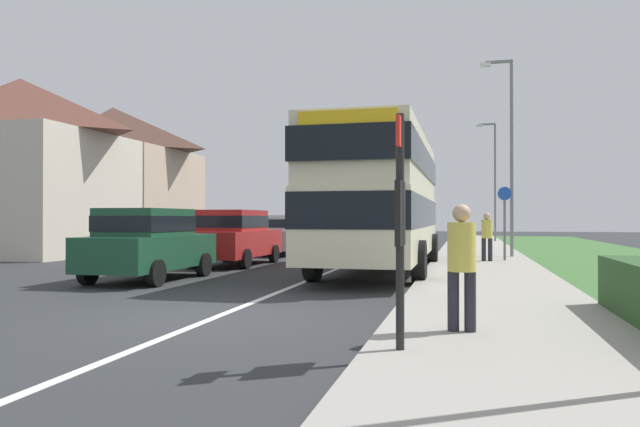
{
  "coord_description": "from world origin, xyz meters",
  "views": [
    {
      "loc": [
        3.67,
        -8.24,
        1.5
      ],
      "look_at": [
        0.56,
        4.41,
        1.6
      ],
      "focal_mm": 33.25,
      "sensor_mm": 36.0,
      "label": 1
    }
  ],
  "objects_px": {
    "pedestrian_walking_away": "(487,234)",
    "street_lamp_mid": "(509,145)",
    "bus_stop_sign": "(400,214)",
    "street_lamp_far": "(493,174)",
    "parked_car_red": "(234,235)",
    "cycle_route_sign": "(505,220)",
    "double_decker_bus": "(381,195)",
    "parked_car_dark_green": "(148,241)",
    "parked_car_silver": "(282,233)",
    "pedestrian_at_stop": "(462,261)",
    "parked_car_black": "(316,230)"
  },
  "relations": [
    {
      "from": "cycle_route_sign",
      "to": "bus_stop_sign",
      "type": "bearing_deg",
      "value": -97.83
    },
    {
      "from": "pedestrian_at_stop",
      "to": "street_lamp_far",
      "type": "distance_m",
      "value": 29.61
    },
    {
      "from": "parked_car_red",
      "to": "pedestrian_walking_away",
      "type": "xyz_separation_m",
      "value": [
        7.81,
        2.13,
        0.02
      ]
    },
    {
      "from": "parked_car_silver",
      "to": "pedestrian_at_stop",
      "type": "bearing_deg",
      "value": -65.22
    },
    {
      "from": "parked_car_dark_green",
      "to": "double_decker_bus",
      "type": "bearing_deg",
      "value": 34.05
    },
    {
      "from": "pedestrian_at_stop",
      "to": "pedestrian_walking_away",
      "type": "xyz_separation_m",
      "value": [
        0.72,
        12.3,
        0.0
      ]
    },
    {
      "from": "parked_car_dark_green",
      "to": "street_lamp_far",
      "type": "bearing_deg",
      "value": 69.43
    },
    {
      "from": "cycle_route_sign",
      "to": "street_lamp_mid",
      "type": "distance_m",
      "value": 3.43
    },
    {
      "from": "parked_car_red",
      "to": "cycle_route_sign",
      "type": "xyz_separation_m",
      "value": [
        8.38,
        2.61,
        0.47
      ]
    },
    {
      "from": "parked_car_red",
      "to": "cycle_route_sign",
      "type": "relative_size",
      "value": 1.71
    },
    {
      "from": "parked_car_black",
      "to": "pedestrian_at_stop",
      "type": "height_order",
      "value": "pedestrian_at_stop"
    },
    {
      "from": "pedestrian_at_stop",
      "to": "bus_stop_sign",
      "type": "xyz_separation_m",
      "value": [
        -0.62,
        -1.17,
        0.56
      ]
    },
    {
      "from": "double_decker_bus",
      "to": "parked_car_black",
      "type": "xyz_separation_m",
      "value": [
        -4.9,
        12.18,
        -1.25
      ]
    },
    {
      "from": "pedestrian_walking_away",
      "to": "parked_car_black",
      "type": "bearing_deg",
      "value": 132.0
    },
    {
      "from": "pedestrian_walking_away",
      "to": "double_decker_bus",
      "type": "bearing_deg",
      "value": -130.29
    },
    {
      "from": "bus_stop_sign",
      "to": "pedestrian_at_stop",
      "type": "bearing_deg",
      "value": 62.02
    },
    {
      "from": "parked_car_dark_green",
      "to": "pedestrian_walking_away",
      "type": "xyz_separation_m",
      "value": [
        8.06,
        6.93,
        0.04
      ]
    },
    {
      "from": "cycle_route_sign",
      "to": "double_decker_bus",
      "type": "bearing_deg",
      "value": -131.66
    },
    {
      "from": "parked_car_dark_green",
      "to": "street_lamp_mid",
      "type": "xyz_separation_m",
      "value": [
        8.91,
        9.49,
        3.21
      ]
    },
    {
      "from": "street_lamp_mid",
      "to": "pedestrian_walking_away",
      "type": "bearing_deg",
      "value": -108.23
    },
    {
      "from": "parked_car_silver",
      "to": "street_lamp_far",
      "type": "distance_m",
      "value": 16.63
    },
    {
      "from": "pedestrian_walking_away",
      "to": "street_lamp_mid",
      "type": "bearing_deg",
      "value": 71.77
    },
    {
      "from": "cycle_route_sign",
      "to": "street_lamp_far",
      "type": "xyz_separation_m",
      "value": [
        0.38,
        16.61,
        2.71
      ]
    },
    {
      "from": "bus_stop_sign",
      "to": "parked_car_dark_green",
      "type": "bearing_deg",
      "value": 135.76
    },
    {
      "from": "parked_car_dark_green",
      "to": "street_lamp_mid",
      "type": "bearing_deg",
      "value": 46.83
    },
    {
      "from": "parked_car_silver",
      "to": "cycle_route_sign",
      "type": "xyz_separation_m",
      "value": [
        8.57,
        -2.97,
        0.54
      ]
    },
    {
      "from": "pedestrian_walking_away",
      "to": "street_lamp_far",
      "type": "relative_size",
      "value": 0.23
    },
    {
      "from": "parked_car_dark_green",
      "to": "bus_stop_sign",
      "type": "bearing_deg",
      "value": -44.24
    },
    {
      "from": "double_decker_bus",
      "to": "street_lamp_far",
      "type": "xyz_separation_m",
      "value": [
        3.9,
        20.57,
        1.99
      ]
    },
    {
      "from": "pedestrian_walking_away",
      "to": "street_lamp_far",
      "type": "distance_m",
      "value": 17.41
    },
    {
      "from": "parked_car_black",
      "to": "street_lamp_far",
      "type": "xyz_separation_m",
      "value": [
        8.8,
        8.38,
        3.24
      ]
    },
    {
      "from": "double_decker_bus",
      "to": "parked_car_dark_green",
      "type": "distance_m",
      "value": 6.29
    },
    {
      "from": "double_decker_bus",
      "to": "street_lamp_mid",
      "type": "xyz_separation_m",
      "value": [
        3.79,
        6.04,
        2.0
      ]
    },
    {
      "from": "pedestrian_at_stop",
      "to": "parked_car_red",
      "type": "bearing_deg",
      "value": 124.86
    },
    {
      "from": "bus_stop_sign",
      "to": "double_decker_bus",
      "type": "bearing_deg",
      "value": 99.08
    },
    {
      "from": "pedestrian_walking_away",
      "to": "cycle_route_sign",
      "type": "distance_m",
      "value": 0.88
    },
    {
      "from": "cycle_route_sign",
      "to": "pedestrian_walking_away",
      "type": "bearing_deg",
      "value": -139.97
    },
    {
      "from": "pedestrian_walking_away",
      "to": "bus_stop_sign",
      "type": "xyz_separation_m",
      "value": [
        -1.34,
        -13.47,
        0.56
      ]
    },
    {
      "from": "pedestrian_at_stop",
      "to": "street_lamp_mid",
      "type": "distance_m",
      "value": 15.28
    },
    {
      "from": "parked_car_red",
      "to": "street_lamp_far",
      "type": "distance_m",
      "value": 21.36
    },
    {
      "from": "bus_stop_sign",
      "to": "street_lamp_mid",
      "type": "distance_m",
      "value": 16.39
    },
    {
      "from": "double_decker_bus",
      "to": "parked_car_silver",
      "type": "distance_m",
      "value": 8.67
    },
    {
      "from": "pedestrian_walking_away",
      "to": "street_lamp_mid",
      "type": "relative_size",
      "value": 0.23
    },
    {
      "from": "parked_car_black",
      "to": "double_decker_bus",
      "type": "bearing_deg",
      "value": -68.08
    },
    {
      "from": "pedestrian_at_stop",
      "to": "cycle_route_sign",
      "type": "xyz_separation_m",
      "value": [
        1.3,
        12.78,
        0.45
      ]
    },
    {
      "from": "bus_stop_sign",
      "to": "parked_car_red",
      "type": "bearing_deg",
      "value": 119.67
    },
    {
      "from": "parked_car_red",
      "to": "street_lamp_mid",
      "type": "distance_m",
      "value": 10.35
    },
    {
      "from": "parked_car_red",
      "to": "parked_car_silver",
      "type": "xyz_separation_m",
      "value": [
        -0.19,
        5.58,
        -0.06
      ]
    },
    {
      "from": "double_decker_bus",
      "to": "parked_car_dark_green",
      "type": "xyz_separation_m",
      "value": [
        -5.12,
        -3.46,
        -1.2
      ]
    },
    {
      "from": "parked_car_dark_green",
      "to": "pedestrian_at_stop",
      "type": "height_order",
      "value": "parked_car_dark_green"
    }
  ]
}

